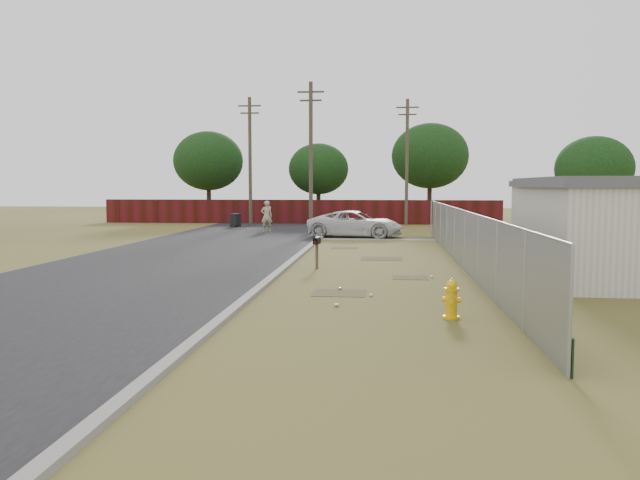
# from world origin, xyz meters

# --- Properties ---
(ground) EXTENTS (120.00, 120.00, 0.00)m
(ground) POSITION_xyz_m (0.00, 0.00, 0.00)
(ground) COLOR olive
(ground) RESTS_ON ground
(street) EXTENTS (15.10, 60.00, 0.12)m
(street) POSITION_xyz_m (-6.76, 8.05, 0.02)
(street) COLOR black
(street) RESTS_ON ground
(chainlink_fence) EXTENTS (0.10, 27.06, 2.02)m
(chainlink_fence) POSITION_xyz_m (3.12, 1.03, 0.80)
(chainlink_fence) COLOR #94969C
(chainlink_fence) RESTS_ON ground
(privacy_fence) EXTENTS (30.00, 0.12, 1.80)m
(privacy_fence) POSITION_xyz_m (-6.00, 25.00, 0.90)
(privacy_fence) COLOR #4D1014
(privacy_fence) RESTS_ON ground
(utility_poles) EXTENTS (12.60, 8.24, 9.00)m
(utility_poles) POSITION_xyz_m (-3.67, 20.67, 4.69)
(utility_poles) COLOR brown
(utility_poles) RESTS_ON ground
(houses) EXTENTS (9.30, 17.24, 3.10)m
(houses) POSITION_xyz_m (9.70, 3.13, 1.56)
(houses) COLOR silver
(houses) RESTS_ON ground
(horizon_trees) EXTENTS (33.32, 31.94, 7.78)m
(horizon_trees) POSITION_xyz_m (0.84, 23.56, 4.63)
(horizon_trees) COLOR #342117
(horizon_trees) RESTS_ON ground
(fire_hydrant) EXTENTS (0.43, 0.43, 0.88)m
(fire_hydrant) POSITION_xyz_m (1.82, -7.92, 0.41)
(fire_hydrant) COLOR yellow
(fire_hydrant) RESTS_ON ground
(mailbox) EXTENTS (0.24, 0.49, 1.11)m
(mailbox) POSITION_xyz_m (-1.90, -0.25, 0.88)
(mailbox) COLOR brown
(mailbox) RESTS_ON ground
(pickup_truck) EXTENTS (5.57, 3.21, 1.46)m
(pickup_truck) POSITION_xyz_m (-1.16, 13.21, 0.73)
(pickup_truck) COLOR silver
(pickup_truck) RESTS_ON ground
(pedestrian) EXTENTS (0.82, 0.68, 1.93)m
(pedestrian) POSITION_xyz_m (-6.81, 16.53, 0.97)
(pedestrian) COLOR tan
(pedestrian) RESTS_ON ground
(trash_bin) EXTENTS (0.78, 0.84, 0.93)m
(trash_bin) POSITION_xyz_m (-9.78, 20.66, 0.48)
(trash_bin) COLOR black
(trash_bin) RESTS_ON ground
(scattered_litter) EXTENTS (2.80, 4.99, 0.07)m
(scattered_litter) POSITION_xyz_m (0.10, -4.66, 0.04)
(scattered_litter) COLOR silver
(scattered_litter) RESTS_ON ground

